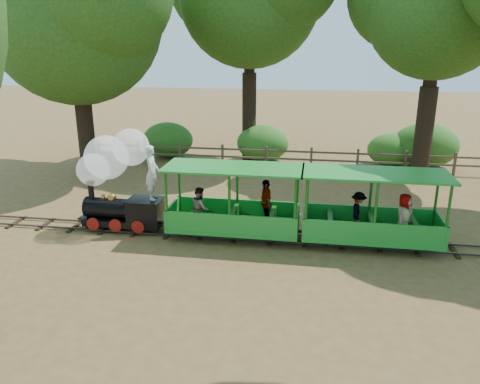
% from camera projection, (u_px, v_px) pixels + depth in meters
% --- Properties ---
extents(ground, '(90.00, 90.00, 0.00)m').
position_uv_depth(ground, '(270.00, 239.00, 13.43)').
color(ground, olive).
rests_on(ground, ground).
extents(track, '(22.00, 1.00, 0.10)m').
position_uv_depth(track, '(270.00, 237.00, 13.41)').
color(track, '#3F3D3A').
rests_on(track, ground).
extents(locomotive, '(2.73, 1.29, 3.14)m').
position_uv_depth(locomotive, '(115.00, 173.00, 13.68)').
color(locomotive, black).
rests_on(locomotive, ground).
extents(carriage_front, '(3.88, 1.58, 2.02)m').
position_uv_depth(carriage_front, '(234.00, 210.00, 13.32)').
color(carriage_front, green).
rests_on(carriage_front, track).
extents(carriage_rear, '(3.88, 1.58, 2.02)m').
position_uv_depth(carriage_rear, '(374.00, 219.00, 12.73)').
color(carriage_rear, green).
rests_on(carriage_rear, track).
extents(oak_nw, '(8.67, 7.63, 9.85)m').
position_uv_depth(oak_nw, '(74.00, 7.00, 18.42)').
color(oak_nw, '#2D2116').
rests_on(oak_nw, ground).
extents(oak_ne, '(6.79, 5.98, 9.40)m').
position_uv_depth(oak_ne, '(439.00, 0.00, 17.59)').
color(oak_ne, '#2D2116').
rests_on(oak_ne, ground).
extents(fence, '(18.10, 0.10, 1.00)m').
position_uv_depth(fence, '(289.00, 156.00, 20.78)').
color(fence, brown).
rests_on(fence, ground).
extents(shrub_west, '(2.48, 1.90, 1.71)m').
position_uv_depth(shrub_west, '(168.00, 140.00, 22.83)').
color(shrub_west, '#2D6B1E').
rests_on(shrub_west, ground).
extents(shrub_mid_w, '(2.46, 1.90, 1.71)m').
position_uv_depth(shrub_mid_w, '(263.00, 143.00, 22.12)').
color(shrub_mid_w, '#2D6B1E').
rests_on(shrub_mid_w, ground).
extents(shrub_mid_e, '(2.16, 1.66, 1.49)m').
position_uv_depth(shrub_mid_e, '(391.00, 150.00, 21.24)').
color(shrub_mid_e, '#2D6B1E').
rests_on(shrub_mid_e, ground).
extents(shrub_east, '(2.90, 2.23, 2.01)m').
position_uv_depth(shrub_east, '(425.00, 145.00, 20.94)').
color(shrub_east, '#2D6B1E').
rests_on(shrub_east, ground).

